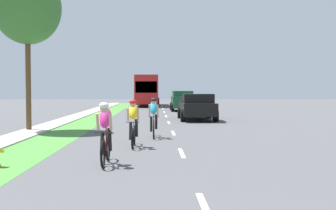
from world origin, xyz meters
name	(u,v)px	position (x,y,z in m)	size (l,w,h in m)	color
ground_plane	(170,124)	(0.00, 20.00, 0.00)	(120.00, 120.00, 0.00)	#4C4C4F
grass_verge	(82,125)	(-4.73, 20.00, 0.00)	(1.86, 70.00, 0.01)	#478438
sidewalk_concrete	(53,125)	(-6.30, 20.00, 0.00)	(1.28, 70.00, 0.10)	#B2ADA3
lane_markings_center	(167,119)	(0.00, 24.00, 0.00)	(0.12, 52.20, 0.01)	white
cyclist_lead	(105,132)	(-2.05, 8.24, 0.81)	(0.42, 1.72, 1.58)	black
cyclist_trailing	(133,122)	(-1.51, 11.35, 0.81)	(0.42, 1.72, 1.58)	black
cyclist_distant	(154,117)	(-0.85, 13.96, 0.81)	(0.42, 1.72, 1.58)	black
pickup_black	(197,107)	(1.83, 23.25, 0.83)	(2.22, 5.10, 1.64)	black
suv_dark_green	(182,100)	(1.69, 34.38, 0.95)	(2.15, 4.70, 1.79)	#194C2D
bus_red	(147,89)	(-1.71, 45.85, 1.98)	(2.78, 11.60, 3.48)	red
street_tree_near	(27,8)	(-6.65, 16.91, 5.64)	(3.07, 3.07, 7.36)	brown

